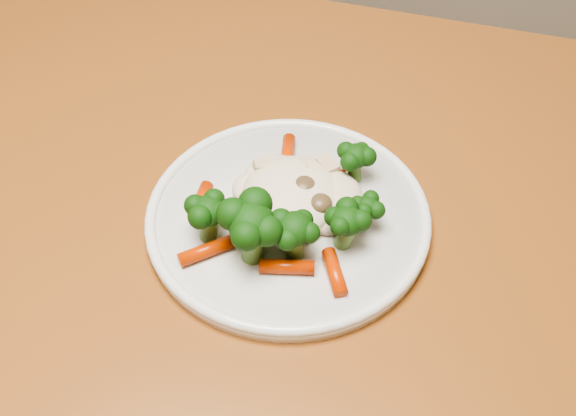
# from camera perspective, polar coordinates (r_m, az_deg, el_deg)

# --- Properties ---
(dining_table) EXTENTS (1.18, 0.81, 0.75)m
(dining_table) POSITION_cam_1_polar(r_m,az_deg,el_deg) (0.72, -5.30, -7.05)
(dining_table) COLOR #945322
(dining_table) RESTS_ON ground
(plate) EXTENTS (0.25, 0.25, 0.01)m
(plate) POSITION_cam_1_polar(r_m,az_deg,el_deg) (0.63, 0.00, -0.86)
(plate) COLOR white
(plate) RESTS_ON dining_table
(meal) EXTENTS (0.17, 0.17, 0.05)m
(meal) POSITION_cam_1_polar(r_m,az_deg,el_deg) (0.60, 0.02, 0.04)
(meal) COLOR beige
(meal) RESTS_ON plate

